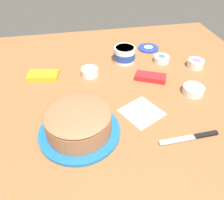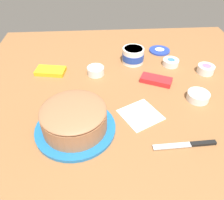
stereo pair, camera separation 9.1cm
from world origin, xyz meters
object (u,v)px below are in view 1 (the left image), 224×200
at_px(frosting_tub_lid, 148,48).
at_px(sprinkle_bowl_pink, 196,63).
at_px(candy_box_lower, 151,77).
at_px(paper_napkin, 142,112).
at_px(frosting_tub, 125,54).
at_px(frosted_cake, 79,122).
at_px(sprinkle_bowl_rainbow, 193,90).
at_px(sprinkle_bowl_blue, 162,59).
at_px(candy_box_upper, 43,75).
at_px(spreading_knife, 194,137).
at_px(sprinkle_bowl_green, 90,72).

xyz_separation_m(frosting_tub_lid, sprinkle_bowl_pink, (-0.19, 0.25, 0.02)).
bearing_deg(candy_box_lower, paper_napkin, 88.80).
relative_size(frosting_tub_lid, sprinkle_bowl_pink, 1.44).
bearing_deg(frosting_tub, frosted_cake, 59.50).
distance_m(sprinkle_bowl_rainbow, sprinkle_bowl_blue, 0.31).
distance_m(frosting_tub_lid, candy_box_lower, 0.34).
bearing_deg(sprinkle_bowl_blue, sprinkle_bowl_rainbow, 98.10).
height_order(frosted_cake, candy_box_upper, frosted_cake).
bearing_deg(frosted_cake, spreading_knife, 165.70).
relative_size(sprinkle_bowl_rainbow, candy_box_lower, 0.65).
bearing_deg(sprinkle_bowl_pink, frosting_tub_lid, -53.49).
height_order(candy_box_lower, candy_box_upper, candy_box_lower).
relative_size(frosted_cake, sprinkle_bowl_pink, 3.62).
bearing_deg(paper_napkin, frosting_tub_lid, -110.65).
relative_size(sprinkle_bowl_blue, candy_box_upper, 0.57).
bearing_deg(frosting_tub, sprinkle_bowl_blue, 167.54).
xyz_separation_m(frosting_tub, sprinkle_bowl_blue, (-0.21, 0.05, -0.02)).
relative_size(spreading_knife, candy_box_upper, 1.55).
bearing_deg(frosting_tub_lid, candy_box_lower, 74.00).
bearing_deg(candy_box_upper, sprinkle_bowl_blue, -166.88).
bearing_deg(candy_box_lower, frosting_tub_lid, -80.56).
height_order(frosting_tub_lid, paper_napkin, frosting_tub_lid).
height_order(frosted_cake, paper_napkin, frosted_cake).
bearing_deg(candy_box_upper, sprinkle_bowl_green, -176.82).
distance_m(frosting_tub_lid, sprinkle_bowl_blue, 0.17).
distance_m(spreading_knife, sprinkle_bowl_green, 0.60).
xyz_separation_m(frosted_cake, sprinkle_bowl_green, (-0.08, -0.39, -0.03)).
height_order(frosted_cake, sprinkle_bowl_blue, frosted_cake).
bearing_deg(sprinkle_bowl_green, paper_napkin, 119.50).
relative_size(sprinkle_bowl_rainbow, candy_box_upper, 0.65).
relative_size(frosted_cake, spreading_knife, 1.33).
distance_m(sprinkle_bowl_blue, candy_box_lower, 0.20).
xyz_separation_m(sprinkle_bowl_pink, candy_box_lower, (0.28, 0.07, -0.01)).
bearing_deg(candy_box_upper, frosting_tub_lid, -152.40).
xyz_separation_m(spreading_knife, sprinkle_bowl_blue, (-0.08, -0.56, 0.01)).
distance_m(frosting_tub, sprinkle_bowl_blue, 0.21).
relative_size(spreading_knife, sprinkle_bowl_blue, 2.70).
relative_size(frosted_cake, paper_napkin, 2.09).
height_order(sprinkle_bowl_blue, candy_box_lower, sprinkle_bowl_blue).
bearing_deg(candy_box_lower, sprinkle_bowl_pink, -140.64).
bearing_deg(spreading_knife, sprinkle_bowl_green, -55.71).
xyz_separation_m(sprinkle_bowl_pink, sprinkle_bowl_blue, (0.16, -0.09, -0.00)).
relative_size(frosted_cake, sprinkle_bowl_blue, 3.58).
bearing_deg(candy_box_lower, spreading_knife, 120.92).
distance_m(frosted_cake, candy_box_lower, 0.49).
bearing_deg(sprinkle_bowl_pink, spreading_knife, 63.08).
height_order(sprinkle_bowl_pink, sprinkle_bowl_blue, sprinkle_bowl_pink).
relative_size(frosting_tub, sprinkle_bowl_pink, 1.40).
distance_m(frosting_tub, spreading_knife, 0.62).
bearing_deg(paper_napkin, spreading_knife, 132.05).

